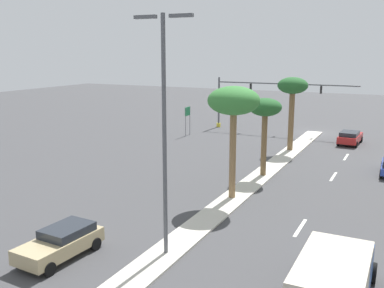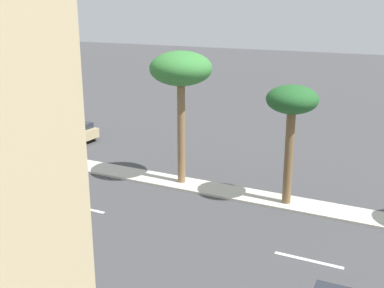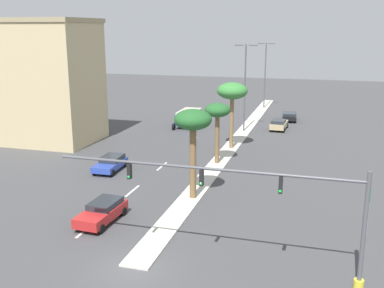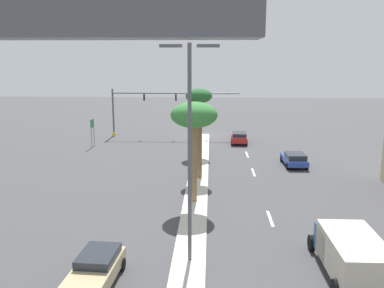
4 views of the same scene
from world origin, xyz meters
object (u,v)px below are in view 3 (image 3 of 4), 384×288
(traffic_signal_gantry, at_px, (271,204))
(commercial_building, at_px, (48,81))
(directional_road_sign, at_px, (368,199))
(sedan_tan_mid, at_px, (279,124))
(box_truck, at_px, (188,118))
(palm_tree_trailing, at_px, (232,92))
(sedan_black_right, at_px, (289,116))
(street_lamp_center, at_px, (265,71))
(sedan_blue_near, at_px, (111,163))
(palm_tree_near, at_px, (193,124))
(street_lamp_trailing, at_px, (245,82))
(sedan_red_far, at_px, (102,211))
(palm_tree_far, at_px, (217,113))

(traffic_signal_gantry, bearing_deg, commercial_building, 140.35)
(directional_road_sign, height_order, sedan_tan_mid, directional_road_sign)
(traffic_signal_gantry, distance_m, box_truck, 39.99)
(palm_tree_trailing, bearing_deg, commercial_building, -173.97)
(sedan_black_right, height_order, box_truck, box_truck)
(directional_road_sign, bearing_deg, traffic_signal_gantry, -127.66)
(directional_road_sign, height_order, street_lamp_center, street_lamp_center)
(directional_road_sign, relative_size, box_truck, 0.56)
(sedan_blue_near, bearing_deg, palm_tree_trailing, 49.39)
(palm_tree_near, xyz_separation_m, street_lamp_trailing, (-0.28, 25.51, 0.49))
(traffic_signal_gantry, bearing_deg, street_lamp_trailing, 101.92)
(directional_road_sign, distance_m, street_lamp_trailing, 31.51)
(sedan_red_far, height_order, box_truck, box_truck)
(palm_tree_far, xyz_separation_m, sedan_tan_mid, (4.45, 17.90, -4.47))
(street_lamp_center, relative_size, sedan_tan_mid, 2.49)
(directional_road_sign, distance_m, street_lamp_center, 49.27)
(sedan_black_right, relative_size, sedan_tan_mid, 1.07)
(sedan_tan_mid, bearing_deg, palm_tree_near, -98.33)
(sedan_black_right, bearing_deg, street_lamp_center, 117.33)
(traffic_signal_gantry, relative_size, street_lamp_trailing, 1.55)
(traffic_signal_gantry, bearing_deg, palm_tree_near, 125.60)
(sedan_red_far, bearing_deg, palm_tree_trailing, 77.85)
(street_lamp_center, relative_size, sedan_blue_near, 2.49)
(commercial_building, bearing_deg, sedan_black_right, 37.88)
(commercial_building, bearing_deg, traffic_signal_gantry, -39.65)
(palm_tree_far, bearing_deg, sedan_red_far, -105.86)
(street_lamp_trailing, bearing_deg, sedan_blue_near, -114.77)
(street_lamp_trailing, relative_size, box_truck, 1.85)
(sedan_blue_near, bearing_deg, palm_tree_far, 27.94)
(sedan_tan_mid, xyz_separation_m, box_truck, (-12.40, -1.32, 0.49))
(sedan_tan_mid, height_order, sedan_red_far, sedan_tan_mid)
(directional_road_sign, bearing_deg, sedan_red_far, -169.62)
(directional_road_sign, xyz_separation_m, sedan_black_right, (-7.88, 37.62, -1.70))
(palm_tree_near, relative_size, sedan_red_far, 1.55)
(palm_tree_near, height_order, street_lamp_center, street_lamp_center)
(sedan_tan_mid, distance_m, box_truck, 12.48)
(palm_tree_far, height_order, sedan_blue_near, palm_tree_far)
(sedan_red_far, bearing_deg, palm_tree_near, 50.92)
(box_truck, bearing_deg, sedan_black_right, 31.59)
(palm_tree_far, relative_size, sedan_tan_mid, 1.39)
(sedan_black_right, relative_size, box_truck, 0.77)
(street_lamp_trailing, bearing_deg, box_truck, 172.06)
(palm_tree_near, distance_m, palm_tree_far, 10.08)
(directional_road_sign, height_order, palm_tree_far, palm_tree_far)
(palm_tree_far, bearing_deg, street_lamp_trailing, 89.72)
(commercial_building, bearing_deg, sedan_tan_mid, 28.36)
(sedan_black_right, height_order, sedan_red_far, sedan_red_far)
(palm_tree_trailing, height_order, street_lamp_center, street_lamp_center)
(traffic_signal_gantry, xyz_separation_m, sedan_tan_mid, (-3.14, 38.04, -3.47))
(box_truck, bearing_deg, palm_tree_near, -72.67)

